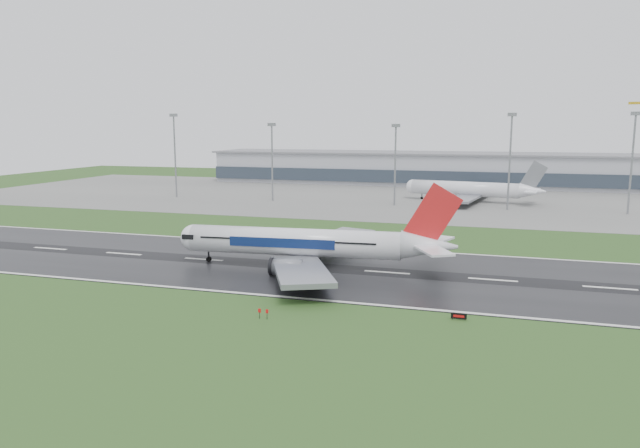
% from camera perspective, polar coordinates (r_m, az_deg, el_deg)
% --- Properties ---
extents(ground, '(520.00, 520.00, 0.00)m').
position_cam_1_polar(ground, '(117.51, 6.47, -4.68)').
color(ground, '#244619').
rests_on(ground, ground).
extents(runway, '(400.00, 45.00, 0.10)m').
position_cam_1_polar(runway, '(117.50, 6.47, -4.66)').
color(runway, black).
rests_on(runway, ground).
extents(apron, '(400.00, 130.00, 0.08)m').
position_cam_1_polar(apron, '(239.79, 11.84, 2.38)').
color(apron, slate).
rests_on(apron, ground).
extents(terminal, '(240.00, 36.00, 15.00)m').
position_cam_1_polar(terminal, '(298.67, 12.90, 5.12)').
color(terminal, '#999AA4').
rests_on(terminal, ground).
extents(main_airliner, '(61.50, 59.00, 16.93)m').
position_cam_1_polar(main_airliner, '(119.57, -0.66, -0.19)').
color(main_airliner, white).
rests_on(main_airliner, runway).
extents(parked_airliner, '(60.59, 57.56, 15.62)m').
position_cam_1_polar(parked_airliner, '(232.13, 14.29, 4.01)').
color(parked_airliner, silver).
rests_on(parked_airliner, apron).
extents(runway_sign, '(2.30, 0.75, 1.04)m').
position_cam_1_polar(runway_sign, '(91.39, 13.21, -8.66)').
color(runway_sign, black).
rests_on(runway_sign, ground).
extents(floodmast_0, '(0.64, 0.64, 32.26)m').
position_cam_1_polar(floodmast_0, '(246.46, -13.77, 6.25)').
color(floodmast_0, gray).
rests_on(floodmast_0, ground).
extents(floodmast_1, '(0.64, 0.64, 28.52)m').
position_cam_1_polar(floodmast_1, '(228.31, -4.62, 5.79)').
color(floodmast_1, gray).
rests_on(floodmast_1, ground).
extents(floodmast_2, '(0.64, 0.64, 28.13)m').
position_cam_1_polar(floodmast_2, '(215.69, 7.24, 5.48)').
color(floodmast_2, gray).
rests_on(floodmast_2, ground).
extents(floodmast_3, '(0.64, 0.64, 31.77)m').
position_cam_1_polar(floodmast_3, '(212.67, 17.78, 5.55)').
color(floodmast_3, gray).
rests_on(floodmast_3, ground).
extents(floodmast_4, '(0.64, 0.64, 31.89)m').
position_cam_1_polar(floodmast_4, '(216.61, 27.79, 5.00)').
color(floodmast_4, gray).
rests_on(floodmast_4, ground).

